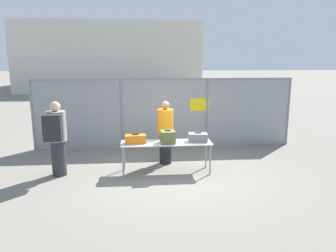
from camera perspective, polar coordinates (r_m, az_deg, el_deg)
ground_plane at (r=8.19m, az=0.72°, el=-8.22°), size 120.00×120.00×0.00m
fence_section at (r=10.25m, az=-0.57°, el=2.52°), size 8.11×0.07×2.18m
inspection_table at (r=8.06m, az=-0.31°, el=-3.27°), size 2.23×0.64×0.77m
suitcase_orange at (r=7.98m, az=-5.68°, el=-2.28°), size 0.52×0.27×0.23m
suitcase_olive at (r=7.96m, az=-0.05°, el=-1.92°), size 0.37×0.37×0.32m
suitcase_grey at (r=8.14m, az=5.24°, el=-1.99°), size 0.49×0.35×0.23m
traveler_hooded at (r=8.17m, az=-18.85°, el=-1.65°), size 0.45×0.69×1.81m
security_worker_near at (r=8.70m, az=-0.45°, el=-1.00°), size 0.42×0.42×1.69m
utility_trailer at (r=12.27m, az=8.56°, el=0.37°), size 3.32×2.20×0.66m
distant_hangar at (r=31.65m, az=-9.46°, el=11.77°), size 14.52×12.14×5.57m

